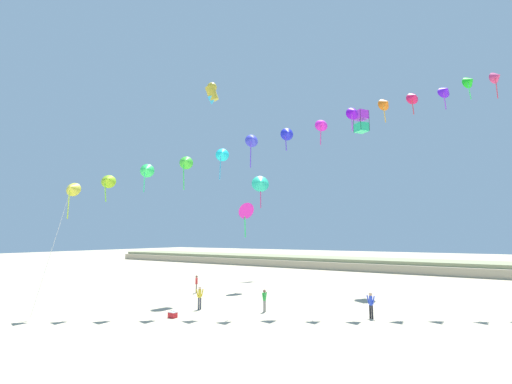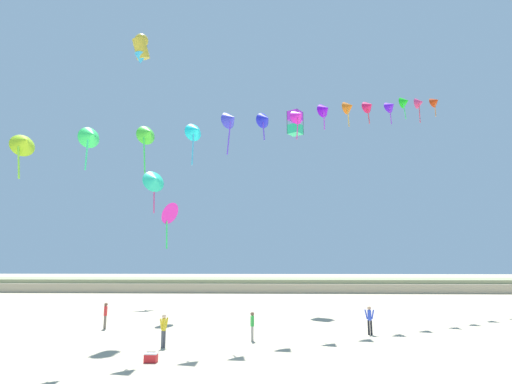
# 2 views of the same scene
# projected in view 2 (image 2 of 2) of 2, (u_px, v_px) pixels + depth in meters

# --- Properties ---
(ground_plane) EXTENTS (240.00, 240.00, 0.00)m
(ground_plane) POSITION_uv_depth(u_px,v_px,m) (230.00, 381.00, 15.30)
(ground_plane) COLOR tan
(dune_ridge) EXTENTS (120.00, 10.64, 1.83)m
(dune_ridge) POSITION_uv_depth(u_px,v_px,m) (259.00, 285.00, 60.82)
(dune_ridge) COLOR tan
(dune_ridge) RESTS_ON ground
(person_near_left) EXTENTS (0.61, 0.24, 1.74)m
(person_near_left) POSITION_uv_depth(u_px,v_px,m) (370.00, 318.00, 24.90)
(person_near_left) COLOR black
(person_near_left) RESTS_ON ground
(person_near_right) EXTENTS (0.39, 0.57, 1.74)m
(person_near_right) POSITION_uv_depth(u_px,v_px,m) (164.00, 328.00, 21.24)
(person_near_right) COLOR #474C56
(person_near_right) RESTS_ON ground
(person_mid_center) EXTENTS (0.44, 0.53, 1.73)m
(person_mid_center) POSITION_uv_depth(u_px,v_px,m) (105.00, 314.00, 27.00)
(person_mid_center) COLOR #726656
(person_mid_center) RESTS_ON ground
(person_far_left) EXTENTS (0.22, 0.57, 1.62)m
(person_far_left) POSITION_uv_depth(u_px,v_px,m) (252.00, 324.00, 23.02)
(person_far_left) COLOR gray
(person_far_left) RESTS_ON ground
(kite_banner_string) EXTENTS (32.54, 27.37, 21.79)m
(kite_banner_string) POSITION_uv_depth(u_px,v_px,m) (298.00, 115.00, 29.50)
(kite_banner_string) COLOR yellow
(large_kite_low_lead) EXTENTS (1.62, 1.76, 2.41)m
(large_kite_low_lead) POSITION_uv_depth(u_px,v_px,m) (141.00, 48.00, 30.40)
(large_kite_low_lead) COLOR gold
(large_kite_mid_trail) EXTENTS (1.71, 1.71, 2.42)m
(large_kite_mid_trail) POSITION_uv_depth(u_px,v_px,m) (295.00, 123.00, 40.67)
(large_kite_mid_trail) COLOR #28C786
(large_kite_high_solo) EXTENTS (2.84, 2.72, 4.90)m
(large_kite_high_solo) POSITION_uv_depth(u_px,v_px,m) (155.00, 180.00, 43.00)
(large_kite_high_solo) COLOR #2DE3AF
(large_kite_outer_drift) EXTENTS (1.96, 2.21, 3.93)m
(large_kite_outer_drift) POSITION_uv_depth(u_px,v_px,m) (167.00, 212.00, 32.44)
(large_kite_outer_drift) COLOR #EC23B4
(beach_cooler) EXTENTS (0.58, 0.41, 0.46)m
(beach_cooler) POSITION_uv_depth(u_px,v_px,m) (151.00, 357.00, 18.13)
(beach_cooler) COLOR red
(beach_cooler) RESTS_ON ground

